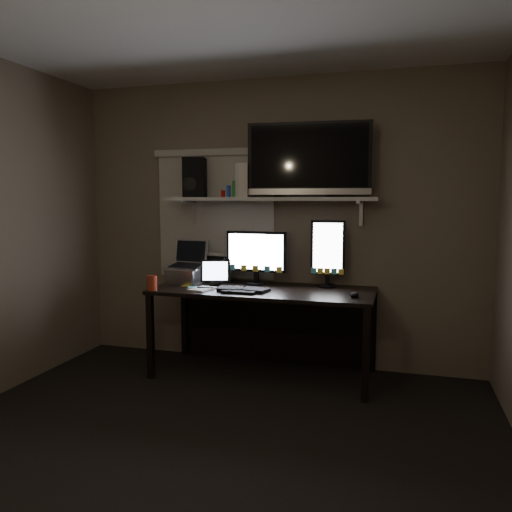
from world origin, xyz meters
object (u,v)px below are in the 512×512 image
at_px(monitor_portrait, 328,253).
at_px(game_console, 244,181).
at_px(keyboard, 243,289).
at_px(mouse, 354,295).
at_px(tablet, 216,272).
at_px(desk, 267,307).
at_px(monitor_landscape, 256,257).
at_px(speaker, 195,178).
at_px(cup, 152,283).
at_px(laptop, 186,262).
at_px(tv, 309,160).

distance_m(monitor_portrait, game_console, 0.94).
distance_m(keyboard, mouse, 0.88).
xyz_separation_m(tablet, game_console, (0.22, 0.12, 0.78)).
relative_size(desk, monitor_landscape, 3.36).
bearing_deg(monitor_landscape, keyboard, -89.36).
height_order(desk, monitor_landscape, monitor_landscape).
height_order(monitor_portrait, speaker, speaker).
distance_m(cup, game_console, 1.15).
bearing_deg(laptop, mouse, -1.08).
xyz_separation_m(cup, game_console, (0.63, 0.48, 0.83)).
relative_size(tablet, cup, 2.11).
bearing_deg(game_console, keyboard, -88.26).
height_order(mouse, tv, tv).
bearing_deg(monitor_portrait, monitor_landscape, -176.16).
height_order(desk, keyboard, keyboard).
xyz_separation_m(desk, keyboard, (-0.13, -0.26, 0.19)).
xyz_separation_m(monitor_portrait, speaker, (-1.18, -0.01, 0.64)).
relative_size(monitor_landscape, mouse, 5.29).
xyz_separation_m(monitor_landscape, mouse, (0.86, -0.32, -0.22)).
xyz_separation_m(monitor_landscape, tv, (0.45, 0.01, 0.82)).
distance_m(desk, cup, 0.98).
distance_m(laptop, tv, 1.37).
bearing_deg(desk, tv, 11.63).
xyz_separation_m(monitor_landscape, laptop, (-0.61, -0.10, -0.05)).
bearing_deg(cup, speaker, 72.52).
bearing_deg(speaker, cup, -122.07).
xyz_separation_m(laptop, game_console, (0.51, 0.09, 0.70)).
relative_size(laptop, speaker, 1.08).
distance_m(desk, tablet, 0.52).
bearing_deg(mouse, desk, 169.62).
relative_size(keyboard, tablet, 1.65).
height_order(keyboard, mouse, mouse).
relative_size(tv, speaker, 2.94).
height_order(monitor_landscape, tablet, monitor_landscape).
bearing_deg(cup, desk, 26.47).
bearing_deg(mouse, tv, 150.56).
bearing_deg(tablet, game_console, 11.43).
xyz_separation_m(mouse, tv, (-0.42, 0.33, 1.03)).
height_order(monitor_portrait, keyboard, monitor_portrait).
height_order(desk, tablet, tablet).
height_order(desk, game_console, game_console).
bearing_deg(tv, desk, -172.63).
distance_m(mouse, laptop, 1.50).
relative_size(cup, tv, 0.12).
xyz_separation_m(mouse, laptop, (-1.48, 0.22, 0.17)).
xyz_separation_m(monitor_landscape, keyboard, (-0.02, -0.32, -0.22)).
height_order(mouse, tablet, tablet).
distance_m(cup, tv, 1.62).
bearing_deg(tv, cup, -161.68).
distance_m(monitor_portrait, tv, 0.79).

